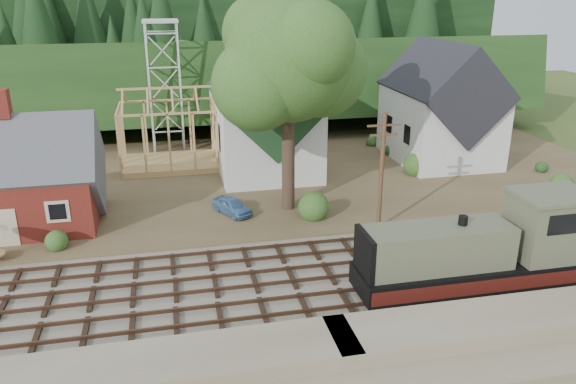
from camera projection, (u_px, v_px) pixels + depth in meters
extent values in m
plane|color=#384C1E|center=(292.00, 281.00, 30.81)|extent=(140.00, 140.00, 0.00)
cube|color=#7F7259|center=(338.00, 381.00, 23.01)|extent=(64.00, 5.00, 1.60)
cube|color=#726B5B|center=(292.00, 280.00, 30.78)|extent=(64.00, 11.00, 0.16)
cube|color=brown|center=(245.00, 177.00, 47.26)|extent=(64.00, 26.00, 0.30)
cube|color=#1E3F19|center=(217.00, 118.00, 69.32)|extent=(70.00, 28.96, 12.74)
cube|color=black|center=(206.00, 95.00, 84.00)|extent=(80.00, 20.00, 12.00)
cube|color=#5F1C15|center=(18.00, 197.00, 36.91)|extent=(10.00, 7.00, 3.80)
cube|color=#4C4C51|center=(13.00, 170.00, 36.26)|extent=(10.80, 7.41, 7.41)
cube|color=#5F1C15|center=(2.00, 104.00, 34.78)|extent=(0.90, 0.90, 1.80)
cube|color=beige|center=(7.00, 228.00, 33.92)|extent=(1.20, 0.06, 2.40)
cube|color=silver|center=(263.00, 131.00, 48.35)|extent=(8.00, 12.00, 6.40)
cube|color=#1C3D1C|center=(263.00, 94.00, 47.25)|extent=(8.40, 12.96, 8.40)
cube|color=silver|center=(277.00, 81.00, 41.06)|extent=(2.40, 2.40, 4.00)
cone|color=#1C3D1C|center=(276.00, 35.00, 39.92)|extent=(5.37, 5.37, 2.60)
cube|color=silver|center=(440.00, 125.00, 50.66)|extent=(8.00, 10.00, 6.40)
cube|color=black|center=(443.00, 89.00, 49.56)|extent=(8.40, 10.80, 8.40)
cube|color=tan|center=(171.00, 163.00, 49.58)|extent=(8.00, 6.00, 0.50)
cube|color=tan|center=(165.00, 88.00, 47.30)|extent=(8.00, 0.18, 0.18)
cube|color=silver|center=(150.00, 90.00, 51.54)|extent=(0.18, 0.18, 12.00)
cube|color=silver|center=(181.00, 89.00, 52.11)|extent=(0.18, 0.18, 12.00)
cube|color=silver|center=(150.00, 85.00, 54.11)|extent=(0.18, 0.18, 12.00)
cube|color=silver|center=(179.00, 84.00, 54.67)|extent=(0.18, 0.18, 12.00)
cube|color=silver|center=(160.00, 21.00, 51.05)|extent=(3.20, 3.20, 0.25)
cylinder|color=#38281E|center=(288.00, 154.00, 38.90)|extent=(0.90, 0.90, 8.00)
sphere|color=#335A21|center=(288.00, 59.00, 36.67)|extent=(8.40, 8.40, 8.40)
sphere|color=#335A21|center=(321.00, 71.00, 38.43)|extent=(6.40, 6.40, 6.40)
sphere|color=#335A21|center=(258.00, 85.00, 36.01)|extent=(6.00, 6.00, 6.00)
cylinder|color=#4C331E|center=(381.00, 175.00, 35.61)|extent=(0.28, 0.28, 8.00)
cube|color=#4C331E|center=(384.00, 125.00, 34.51)|extent=(2.20, 0.12, 0.12)
cube|color=#4C331E|center=(384.00, 135.00, 34.72)|extent=(1.80, 0.12, 0.12)
cube|color=black|center=(474.00, 284.00, 29.80)|extent=(12.70, 2.65, 0.37)
cube|color=black|center=(475.00, 272.00, 29.54)|extent=(12.70, 3.07, 1.16)
cube|color=#5B5A42|center=(437.00, 247.00, 28.49)|extent=(7.62, 2.43, 2.22)
cube|color=#5B5A42|center=(549.00, 226.00, 29.57)|extent=(3.81, 2.96, 3.39)
cube|color=#5B5A42|center=(555.00, 195.00, 28.97)|extent=(4.02, 3.17, 0.21)
cube|color=black|center=(571.00, 224.00, 27.94)|extent=(2.54, 0.06, 1.06)
cube|color=#46140F|center=(491.00, 286.00, 28.12)|extent=(12.70, 0.04, 0.74)
cube|color=#46140F|center=(460.00, 259.00, 30.97)|extent=(12.70, 0.04, 0.74)
cylinder|color=black|center=(463.00, 223.00, 28.33)|extent=(0.47, 0.47, 0.74)
imported|color=#5280B1|center=(232.00, 206.00, 39.05)|extent=(2.84, 3.68, 1.17)
imported|color=red|center=(447.00, 160.00, 49.15)|extent=(4.82, 2.81, 1.26)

